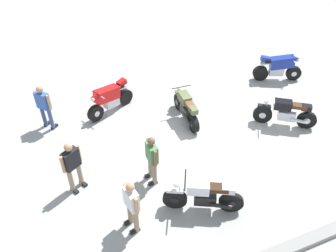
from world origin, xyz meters
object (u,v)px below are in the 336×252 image
(motorcycle_silver_cruiser, at_px, (204,196))
(motorcycle_olive_vintage, at_px, (186,108))
(person_in_green_shirt, at_px, (152,157))
(person_in_black_shirt, at_px, (72,164))
(person_in_blue_shirt, at_px, (44,105))
(motorcycle_red_sportbike, at_px, (110,98))
(motorcycle_blue_sportbike, at_px, (279,67))
(motorcycle_black_cruiser, at_px, (286,113))
(person_in_white_shirt, at_px, (132,204))

(motorcycle_silver_cruiser, height_order, motorcycle_olive_vintage, motorcycle_silver_cruiser)
(person_in_green_shirt, distance_m, person_in_black_shirt, 2.12)
(person_in_blue_shirt, bearing_deg, motorcycle_red_sportbike, -37.66)
(motorcycle_blue_sportbike, bearing_deg, person_in_blue_shirt, -159.78)
(motorcycle_black_cruiser, bearing_deg, person_in_white_shirt, 52.73)
(motorcycle_red_sportbike, relative_size, person_in_blue_shirt, 1.13)
(motorcycle_red_sportbike, bearing_deg, motorcycle_olive_vintage, 122.38)
(motorcycle_olive_vintage, relative_size, motorcycle_blue_sportbike, 1.04)
(person_in_green_shirt, bearing_deg, motorcycle_black_cruiser, -174.19)
(person_in_blue_shirt, height_order, person_in_green_shirt, person_in_blue_shirt)
(motorcycle_silver_cruiser, relative_size, motorcycle_red_sportbike, 1.05)
(motorcycle_silver_cruiser, bearing_deg, motorcycle_blue_sportbike, -114.06)
(person_in_blue_shirt, bearing_deg, motorcycle_blue_sportbike, -41.70)
(motorcycle_blue_sportbike, xyz_separation_m, person_in_blue_shirt, (9.04, -0.30, 0.33))
(motorcycle_silver_cruiser, bearing_deg, motorcycle_olive_vintage, -81.24)
(motorcycle_olive_vintage, xyz_separation_m, person_in_blue_shirt, (4.48, -1.35, 0.44))
(motorcycle_olive_vintage, distance_m, motorcycle_blue_sportbike, 4.68)
(motorcycle_red_sportbike, xyz_separation_m, person_in_green_shirt, (-0.27, 3.64, 0.29))
(motorcycle_blue_sportbike, distance_m, person_in_blue_shirt, 9.05)
(motorcycle_black_cruiser, relative_size, person_in_green_shirt, 1.14)
(motorcycle_silver_cruiser, xyz_separation_m, person_in_green_shirt, (0.87, -1.46, 0.36))
(motorcycle_black_cruiser, relative_size, motorcycle_red_sportbike, 0.97)
(motorcycle_black_cruiser, relative_size, motorcycle_olive_vintage, 0.92)
(person_in_green_shirt, relative_size, person_in_white_shirt, 0.99)
(motorcycle_black_cruiser, xyz_separation_m, person_in_green_shirt, (5.02, 0.68, 0.36))
(motorcycle_olive_vintage, height_order, person_in_blue_shirt, person_in_blue_shirt)
(motorcycle_olive_vintage, distance_m, person_in_blue_shirt, 4.70)
(motorcycle_red_sportbike, height_order, person_in_green_shirt, person_in_green_shirt)
(motorcycle_blue_sportbike, relative_size, person_in_white_shirt, 1.19)
(person_in_black_shirt, relative_size, person_in_white_shirt, 1.02)
(motorcycle_red_sportbike, distance_m, motorcycle_olive_vintage, 2.72)
(motorcycle_silver_cruiser, bearing_deg, person_in_green_shirt, -32.85)
(motorcycle_silver_cruiser, xyz_separation_m, motorcycle_olive_vintage, (-1.17, -3.67, -0.03))
(motorcycle_olive_vintage, bearing_deg, motorcycle_black_cruiser, -115.36)
(person_in_white_shirt, bearing_deg, motorcycle_silver_cruiser, 163.61)
(motorcycle_black_cruiser, xyz_separation_m, motorcycle_red_sportbike, (5.29, -2.97, 0.07))
(motorcycle_red_sportbike, xyz_separation_m, motorcycle_blue_sportbike, (-6.87, 0.38, 0.00))
(person_in_blue_shirt, relative_size, person_in_white_shirt, 1.03)
(person_in_blue_shirt, relative_size, person_in_black_shirt, 1.01)
(motorcycle_olive_vintage, bearing_deg, motorcycle_blue_sportbike, -75.16)
(motorcycle_silver_cruiser, height_order, person_in_blue_shirt, person_in_blue_shirt)
(motorcycle_red_sportbike, bearing_deg, person_in_black_shirt, 34.53)
(motorcycle_olive_vintage, xyz_separation_m, motorcycle_blue_sportbike, (-4.56, -1.05, 0.11))
(motorcycle_silver_cruiser, distance_m, motorcycle_olive_vintage, 3.85)
(motorcycle_black_cruiser, xyz_separation_m, person_in_black_shirt, (7.07, 0.16, 0.39))
(motorcycle_olive_vintage, distance_m, person_in_white_shirt, 4.64)
(motorcycle_silver_cruiser, distance_m, person_in_black_shirt, 3.55)
(motorcycle_silver_cruiser, xyz_separation_m, person_in_white_shirt, (1.84, -0.17, 0.37))
(motorcycle_silver_cruiser, xyz_separation_m, person_in_blue_shirt, (3.31, -5.02, 0.40))
(motorcycle_red_sportbike, relative_size, motorcycle_olive_vintage, 0.94)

